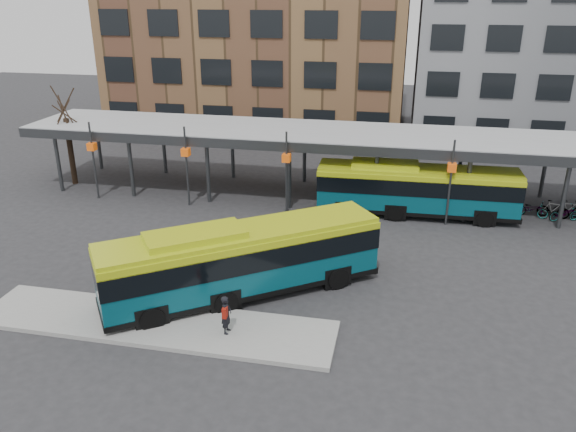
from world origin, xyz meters
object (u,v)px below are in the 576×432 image
object	(u,v)px
bus_rear	(416,188)
pedestrian	(226,314)
bus_front	(242,259)
tree	(70,148)

from	to	relation	value
bus_rear	pedestrian	world-z (taller)	bus_rear
pedestrian	bus_front	bearing A→B (deg)	3.60
tree	pedestrian	size ratio (longest dim) A/B	3.71
bus_rear	pedestrian	size ratio (longest dim) A/B	7.44
tree	pedestrian	bearing A→B (deg)	-44.38
tree	bus_front	world-z (taller)	tree
bus_front	bus_rear	bearing A→B (deg)	20.85
tree	bus_front	size ratio (longest dim) A/B	0.51
bus_rear	pedestrian	bearing A→B (deg)	-117.67
tree	bus_front	distance (m)	19.33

